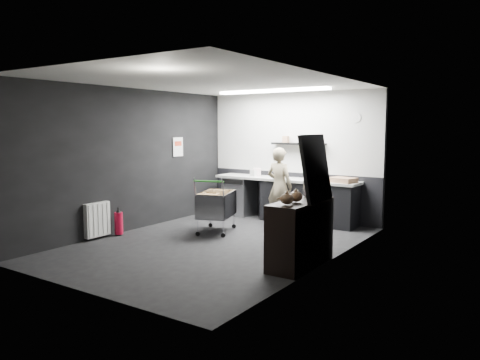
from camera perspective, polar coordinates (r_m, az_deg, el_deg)
The scene contains 22 objects.
floor at distance 8.01m, azimuth -2.90°, elevation -7.77°, with size 5.50×5.50×0.00m, color black.
ceiling at distance 7.80m, azimuth -3.02°, elevation 11.84°, with size 5.50×5.50×0.00m, color silver.
wall_back at distance 10.12m, azimuth 6.42°, elevation 2.93°, with size 5.50×5.50×0.00m, color black.
wall_front at distance 5.83m, azimuth -19.37°, elevation -0.00°, with size 5.50×5.50×0.00m, color black.
wall_left at distance 9.12m, azimuth -13.08°, elevation 2.42°, with size 5.50×5.50×0.00m, color black.
wall_right at distance 6.78m, azimuth 10.70°, elevation 1.12°, with size 5.50×5.50×0.00m, color black.
kitchen_wall_panel at distance 10.08m, azimuth 6.41°, elevation 5.76°, with size 3.95×0.02×1.70m, color beige.
dado_panel at distance 10.19m, azimuth 6.31°, elevation -1.85°, with size 3.95×0.02×1.00m, color black.
floating_shelf at distance 9.90m, azimuth 7.13°, elevation 4.41°, with size 1.20×0.22×0.04m, color black.
wall_clock at distance 9.51m, azimuth 13.97°, elevation 7.38°, with size 0.20×0.20×0.03m, color silver.
poster at distance 10.03m, azimuth -7.59°, elevation 4.03°, with size 0.02×0.30×0.40m, color silver.
poster_red_band at distance 10.02m, azimuth -7.57°, elevation 4.43°, with size 0.01×0.22×0.10m, color #B52F16.
radiator at distance 8.62m, azimuth -17.01°, elevation -4.64°, with size 0.10×0.50×0.60m, color silver.
ceiling_strip at distance 9.33m, azimuth 3.93°, elevation 10.77°, with size 2.40×0.20×0.04m, color white.
prep_counter at distance 9.86m, azimuth 6.17°, elevation -2.38°, with size 3.20×0.61×0.90m.
person at distance 9.43m, azimuth 4.82°, elevation -0.77°, with size 0.57×0.37×1.57m, color #BBB394.
shopping_cart at distance 8.79m, azimuth -2.91°, elevation -3.21°, with size 0.86×1.12×1.03m.
sideboard at distance 6.72m, azimuth 7.60°, elevation -5.42°, with size 0.53×1.25×1.87m.
fire_extinguisher at distance 8.83m, azimuth -14.57°, elevation -5.02°, with size 0.15×0.15×0.50m.
cardboard_box at distance 9.27m, azimuth 12.42°, elevation -0.00°, with size 0.47×0.36×0.09m, color #976E50.
pink_tub at distance 10.20m, azimuth 2.08°, elevation 0.95°, with size 0.17×0.17×0.17m, color silver.
white_container at distance 10.18m, azimuth 1.77°, elevation 0.84°, with size 0.16×0.12×0.14m, color silver.
Camera 1 is at (4.65, -6.21, 1.97)m, focal length 35.00 mm.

